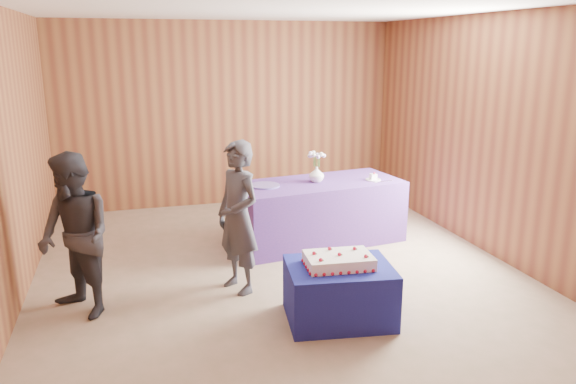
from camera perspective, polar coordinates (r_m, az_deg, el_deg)
name	(u,v)px	position (r m, az deg, el deg)	size (l,w,h in m)	color
ground	(282,276)	(5.94, -0.65, -8.56)	(6.00, 6.00, 0.00)	gray
room_shell	(281,103)	(5.49, -0.70, 9.02)	(5.04, 6.04, 2.72)	brown
cake_table	(339,292)	(5.00, 5.21, -10.13)	(0.90, 0.70, 0.50)	navy
serving_table	(318,212)	(6.87, 3.06, -2.02)	(2.00, 0.90, 0.75)	#5A3084
sheet_cake	(339,260)	(4.88, 5.17, -6.94)	(0.63, 0.46, 0.14)	white
vase	(317,174)	(6.75, 2.91, 1.82)	(0.18, 0.18, 0.19)	white
flower_spray	(317,155)	(6.70, 2.94, 3.78)	(0.22, 0.22, 0.17)	#2E5A24
platter	(265,186)	(6.55, -2.38, 0.66)	(0.35, 0.35, 0.02)	#5C4F9E
plate	(373,180)	(6.93, 8.64, 1.25)	(0.18, 0.18, 0.01)	silver
cake_slice	(373,176)	(6.92, 8.66, 1.58)	(0.08, 0.07, 0.09)	white
knife	(383,181)	(6.87, 9.66, 1.06)	(0.26, 0.02, 0.00)	silver
guest_left	(238,217)	(5.41, -5.10, -2.59)	(0.54, 0.36, 1.49)	#363640
guest_right	(75,236)	(5.23, -20.81, -4.23)	(0.72, 0.56, 1.47)	#2D2E37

